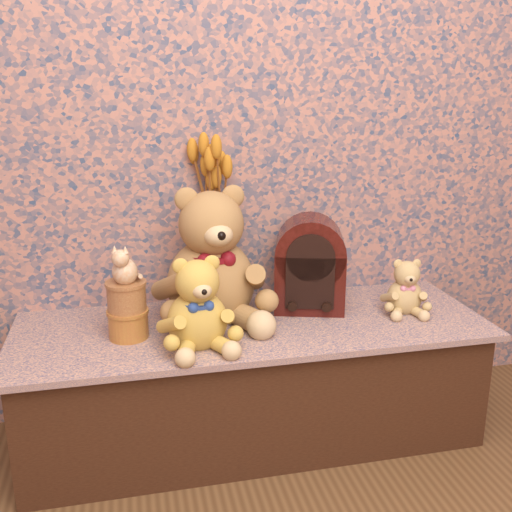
% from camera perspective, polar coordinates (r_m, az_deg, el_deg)
% --- Properties ---
extents(display_shelf, '(1.51, 0.54, 0.41)m').
position_cam_1_polar(display_shelf, '(2.00, -0.32, -11.89)').
color(display_shelf, navy).
rests_on(display_shelf, ground).
extents(teddy_large, '(0.42, 0.48, 0.47)m').
position_cam_1_polar(teddy_large, '(1.88, -4.46, 0.68)').
color(teddy_large, '#A77240').
rests_on(teddy_large, display_shelf).
extents(teddy_medium, '(0.27, 0.30, 0.29)m').
position_cam_1_polar(teddy_medium, '(1.71, -5.77, -4.08)').
color(teddy_medium, '#B58D33').
rests_on(teddy_medium, display_shelf).
extents(teddy_small, '(0.19, 0.22, 0.20)m').
position_cam_1_polar(teddy_small, '(2.03, 14.28, -2.60)').
color(teddy_small, tan).
rests_on(teddy_small, display_shelf).
extents(cathedral_radio, '(0.27, 0.23, 0.32)m').
position_cam_1_polar(cathedral_radio, '(1.99, 5.23, -0.71)').
color(cathedral_radio, '#330D09').
rests_on(cathedral_radio, display_shelf).
extents(ceramic_vase, '(0.13, 0.13, 0.19)m').
position_cam_1_polar(ceramic_vase, '(2.04, -4.18, -2.13)').
color(ceramic_vase, tan).
rests_on(ceramic_vase, display_shelf).
extents(dried_stalks, '(0.26, 0.26, 0.38)m').
position_cam_1_polar(dried_stalks, '(1.97, -4.35, 5.80)').
color(dried_stalks, '#C7771F').
rests_on(dried_stalks, ceramic_vase).
extents(biscuit_tin_lower, '(0.15, 0.15, 0.09)m').
position_cam_1_polar(biscuit_tin_lower, '(1.84, -12.27, -6.46)').
color(biscuit_tin_lower, gold).
rests_on(biscuit_tin_lower, display_shelf).
extents(biscuit_tin_upper, '(0.12, 0.12, 0.09)m').
position_cam_1_polar(biscuit_tin_upper, '(1.80, -12.44, -3.88)').
color(biscuit_tin_upper, tan).
rests_on(biscuit_tin_upper, biscuit_tin_lower).
extents(cat_figurine, '(0.12, 0.12, 0.12)m').
position_cam_1_polar(cat_figurine, '(1.77, -12.65, -0.65)').
color(cat_figurine, silver).
rests_on(cat_figurine, biscuit_tin_upper).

